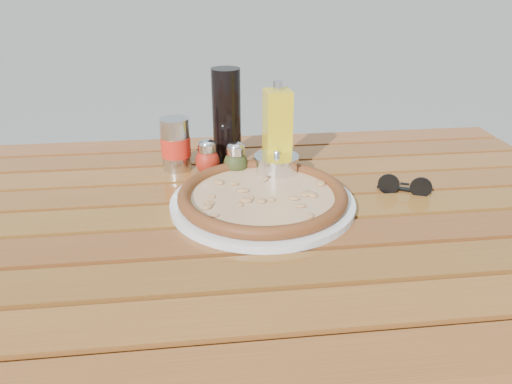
{
  "coord_description": "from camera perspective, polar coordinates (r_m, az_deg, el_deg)",
  "views": [
    {
      "loc": [
        -0.1,
        -0.85,
        1.19
      ],
      "look_at": [
        0.0,
        0.02,
        0.78
      ],
      "focal_mm": 35.0,
      "sensor_mm": 36.0,
      "label": 1
    }
  ],
  "objects": [
    {
      "name": "pizza",
      "position": [
        0.97,
        0.76,
        -0.38
      ],
      "size": [
        0.36,
        0.36,
        0.03
      ],
      "rotation": [
        0.0,
        0.0,
        -0.09
      ],
      "color": "beige",
      "rests_on": "plate"
    },
    {
      "name": "oregano_shaker",
      "position": [
        1.1,
        -2.33,
        3.6
      ],
      "size": [
        0.07,
        0.07,
        0.08
      ],
      "rotation": [
        0.0,
        0.0,
        -0.24
      ],
      "color": "#384019",
      "rests_on": "table"
    },
    {
      "name": "plate",
      "position": [
        0.98,
        0.75,
        -1.21
      ],
      "size": [
        0.41,
        0.41,
        0.01
      ],
      "primitive_type": "cylinder",
      "rotation": [
        0.0,
        0.0,
        0.16
      ],
      "color": "silver",
      "rests_on": "table"
    },
    {
      "name": "table",
      "position": [
        1.0,
        0.14,
        -6.0
      ],
      "size": [
        1.4,
        0.9,
        0.75
      ],
      "color": "#341D0B",
      "rests_on": "ground"
    },
    {
      "name": "parmesan_tin",
      "position": [
        1.08,
        2.34,
        2.76
      ],
      "size": [
        0.13,
        0.13,
        0.07
      ],
      "rotation": [
        0.0,
        0.0,
        -0.39
      ],
      "color": "silver",
      "rests_on": "table"
    },
    {
      "name": "soda_can",
      "position": [
        1.15,
        -9.16,
        5.35
      ],
      "size": [
        0.08,
        0.08,
        0.12
      ],
      "rotation": [
        0.0,
        0.0,
        -0.31
      ],
      "color": "silver",
      "rests_on": "table"
    },
    {
      "name": "pepper_shaker",
      "position": [
        1.12,
        -5.58,
        3.92
      ],
      "size": [
        0.06,
        0.06,
        0.08
      ],
      "rotation": [
        0.0,
        0.0,
        0.18
      ],
      "color": "#AF2514",
      "rests_on": "table"
    },
    {
      "name": "dark_bottle",
      "position": [
        1.17,
        -3.37,
        8.62
      ],
      "size": [
        0.07,
        0.07,
        0.22
      ],
      "primitive_type": "cylinder",
      "rotation": [
        0.0,
        0.0,
        0.13
      ],
      "color": "black",
      "rests_on": "table"
    },
    {
      "name": "olive_oil_cruet",
      "position": [
        1.09,
        2.44,
        6.79
      ],
      "size": [
        0.06,
        0.06,
        0.21
      ],
      "rotation": [
        0.0,
        0.0,
        0.09
      ],
      "color": "gold",
      "rests_on": "table"
    },
    {
      "name": "sunglasses",
      "position": [
        1.07,
        16.61,
        0.63
      ],
      "size": [
        0.11,
        0.06,
        0.04
      ],
      "rotation": [
        0.0,
        0.0,
        -0.39
      ],
      "color": "black",
      "rests_on": "table"
    }
  ]
}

